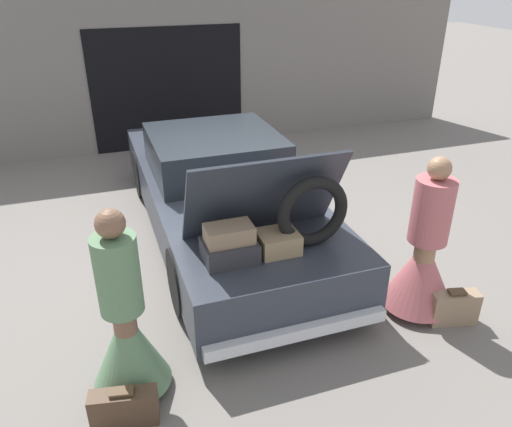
{
  "coord_description": "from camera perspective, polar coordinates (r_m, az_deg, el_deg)",
  "views": [
    {
      "loc": [
        -1.48,
        -5.65,
        3.23
      ],
      "look_at": [
        0.0,
        -1.35,
        0.92
      ],
      "focal_mm": 35.0,
      "sensor_mm": 36.0,
      "label": 1
    }
  ],
  "objects": [
    {
      "name": "garage_wall_back",
      "position": [
        9.65,
        -10.2,
        15.57
      ],
      "size": [
        12.0,
        0.14,
        2.8
      ],
      "color": "slate",
      "rests_on": "ground_plane"
    },
    {
      "name": "ground_plane",
      "position": [
        6.67,
        -3.78,
        -2.04
      ],
      "size": [
        40.0,
        40.0,
        0.0
      ],
      "primitive_type": "plane",
      "color": "slate"
    },
    {
      "name": "suitcase_beside_left_person",
      "position": [
        4.24,
        -14.83,
        -20.63
      ],
      "size": [
        0.54,
        0.25,
        0.34
      ],
      "color": "#473323",
      "rests_on": "ground_plane"
    },
    {
      "name": "person_right",
      "position": [
        5.21,
        18.57,
        -5.05
      ],
      "size": [
        0.72,
        0.72,
        1.67
      ],
      "rotation": [
        0.0,
        0.0,
        1.54
      ],
      "color": "#997051",
      "rests_on": "ground_plane"
    },
    {
      "name": "car",
      "position": [
        6.41,
        -3.93,
        2.48
      ],
      "size": [
        1.86,
        5.01,
        1.68
      ],
      "color": "#2D333D",
      "rests_on": "ground_plane"
    },
    {
      "name": "person_left",
      "position": [
        4.19,
        -14.6,
        -12.94
      ],
      "size": [
        0.64,
        0.64,
        1.68
      ],
      "rotation": [
        0.0,
        0.0,
        -1.8
      ],
      "color": "brown",
      "rests_on": "ground_plane"
    },
    {
      "name": "suitcase_beside_right_person",
      "position": [
        5.36,
        21.66,
        -9.97
      ],
      "size": [
        0.49,
        0.27,
        0.38
      ],
      "color": "#8C7259",
      "rests_on": "ground_plane"
    }
  ]
}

